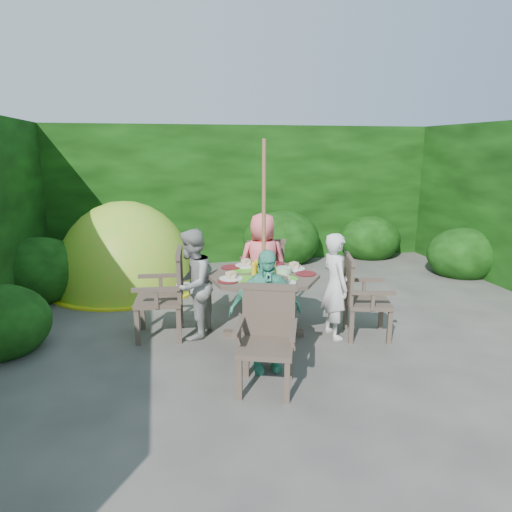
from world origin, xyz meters
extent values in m
plane|color=#44413D|center=(0.00, 0.00, 0.00)|extent=(60.00, 60.00, 0.00)
cube|color=black|center=(0.00, 4.00, 1.25)|extent=(9.00, 1.00, 2.50)
cylinder|color=#3D3128|center=(-0.53, 0.00, 0.35)|extent=(0.12, 0.12, 0.69)
cube|color=#3D3128|center=(-0.53, 0.00, 0.03)|extent=(0.92, 0.29, 0.06)
cube|color=#3D3128|center=(-0.53, 0.00, 0.03)|extent=(0.29, 0.92, 0.06)
cylinder|color=#3D3128|center=(-0.53, 0.00, 0.71)|extent=(1.50, 1.50, 0.04)
cylinder|color=#4AB91F|center=(-0.78, -0.13, 0.74)|extent=(0.29, 0.29, 0.00)
cylinder|color=#4AB91F|center=(-0.35, -0.23, 0.74)|extent=(0.29, 0.29, 0.00)
cylinder|color=#4AB91F|center=(-0.71, 0.23, 0.74)|extent=(0.29, 0.29, 0.00)
cylinder|color=#4AB91F|center=(-0.27, 0.13, 0.74)|extent=(0.29, 0.29, 0.00)
cylinder|color=#4AB91F|center=(-0.53, 0.00, 0.74)|extent=(0.29, 0.29, 0.00)
cylinder|color=white|center=(-0.14, 0.12, 0.74)|extent=(0.25, 0.25, 0.01)
cylinder|color=white|center=(-0.65, 0.39, 0.74)|extent=(0.25, 0.25, 0.01)
cylinder|color=white|center=(-0.91, -0.12, 0.74)|extent=(0.25, 0.25, 0.01)
cylinder|color=white|center=(-0.40, -0.39, 0.74)|extent=(0.25, 0.25, 0.01)
cylinder|color=red|center=(-0.07, -0.10, 0.74)|extent=(0.22, 0.22, 0.01)
cylinder|color=red|center=(-0.29, 0.41, 0.74)|extent=(0.22, 0.22, 0.01)
cylinder|color=red|center=(-0.84, 0.35, 0.74)|extent=(0.22, 0.22, 0.01)
cylinder|color=red|center=(-0.96, -0.19, 0.74)|extent=(0.22, 0.22, 0.01)
cylinder|color=red|center=(-0.48, -0.47, 0.74)|extent=(0.22, 0.22, 0.01)
cylinder|color=green|center=(-0.30, 0.00, 0.77)|extent=(0.18, 0.18, 0.06)
cylinder|color=brown|center=(-0.53, 0.00, 1.10)|extent=(0.05, 0.05, 2.20)
cube|color=#3D3128|center=(0.63, -0.25, 0.41)|extent=(0.58, 0.59, 0.05)
cube|color=#3D3128|center=(0.78, -0.50, 0.20)|extent=(0.06, 0.06, 0.40)
cube|color=#3D3128|center=(0.88, -0.10, 0.20)|extent=(0.06, 0.06, 0.40)
cube|color=#3D3128|center=(0.37, -0.40, 0.20)|extent=(0.06, 0.06, 0.40)
cube|color=#3D3128|center=(0.48, 0.00, 0.20)|extent=(0.06, 0.06, 0.40)
cube|color=#3D3128|center=(0.41, -0.19, 0.66)|extent=(0.16, 0.48, 0.47)
cube|color=#3D3128|center=(0.57, -0.49, 0.59)|extent=(0.47, 0.16, 0.04)
cube|color=#3D3128|center=(0.69, -0.01, 0.59)|extent=(0.47, 0.16, 0.04)
cube|color=#3D3128|center=(-1.68, 0.25, 0.44)|extent=(0.56, 0.58, 0.05)
cube|color=#3D3128|center=(-1.88, 0.49, 0.21)|extent=(0.06, 0.06, 0.43)
cube|color=#3D3128|center=(-1.93, 0.05, 0.21)|extent=(0.06, 0.06, 0.43)
cube|color=#3D3128|center=(-1.43, 0.45, 0.21)|extent=(0.06, 0.06, 0.43)
cube|color=#3D3128|center=(-1.48, 0.00, 0.21)|extent=(0.06, 0.06, 0.43)
cube|color=#3D3128|center=(-1.44, 0.22, 0.71)|extent=(0.09, 0.53, 0.51)
cube|color=#3D3128|center=(-1.65, 0.51, 0.64)|extent=(0.51, 0.10, 0.04)
cube|color=#3D3128|center=(-1.71, -0.01, 0.64)|extent=(0.51, 0.10, 0.04)
cube|color=#3D3128|center=(-0.28, 1.15, 0.40)|extent=(0.50, 0.48, 0.05)
cube|color=#3D3128|center=(-0.07, 1.36, 0.20)|extent=(0.05, 0.05, 0.39)
cube|color=#3D3128|center=(-0.49, 1.36, 0.20)|extent=(0.05, 0.05, 0.39)
cube|color=#3D3128|center=(-0.07, 0.95, 0.20)|extent=(0.05, 0.05, 0.39)
cube|color=#3D3128|center=(-0.48, 0.94, 0.20)|extent=(0.05, 0.05, 0.39)
cube|color=#3D3128|center=(-0.27, 0.93, 0.66)|extent=(0.49, 0.05, 0.47)
cube|color=#3D3128|center=(-0.03, 1.16, 0.59)|extent=(0.06, 0.47, 0.04)
cube|color=#3D3128|center=(-0.52, 1.15, 0.59)|extent=(0.06, 0.47, 0.04)
cube|color=#3D3128|center=(-0.78, -1.15, 0.40)|extent=(0.61, 0.60, 0.05)
cube|color=#3D3128|center=(-1.04, -1.28, 0.19)|extent=(0.06, 0.06, 0.39)
cube|color=#3D3128|center=(-0.65, -1.41, 0.19)|extent=(0.06, 0.06, 0.39)
cube|color=#3D3128|center=(-0.90, -0.89, 0.19)|extent=(0.06, 0.06, 0.39)
cube|color=#3D3128|center=(-0.52, -1.03, 0.19)|extent=(0.06, 0.06, 0.39)
cube|color=#3D3128|center=(-0.70, -0.94, 0.65)|extent=(0.46, 0.20, 0.46)
cube|color=#3D3128|center=(-1.00, -1.07, 0.58)|extent=(0.20, 0.45, 0.04)
cube|color=#3D3128|center=(-0.55, -1.23, 0.58)|extent=(0.20, 0.45, 0.04)
imported|color=silver|center=(0.26, -0.17, 0.60)|extent=(0.33, 0.47, 1.20)
imported|color=#9FA19B|center=(-1.31, 0.17, 0.62)|extent=(0.67, 0.74, 1.24)
imported|color=#FF6971|center=(-0.36, 0.78, 0.65)|extent=(0.65, 0.43, 1.31)
imported|color=#51BE9D|center=(-0.70, -0.78, 0.60)|extent=(0.70, 0.30, 1.20)
ellipsoid|color=#7ED428|center=(-2.16, 2.33, 0.00)|extent=(2.54, 2.54, 2.65)
ellipsoid|color=black|center=(-2.02, 1.59, 0.00)|extent=(0.81, 0.52, 0.91)
cylinder|color=yellow|center=(-2.16, 2.33, 0.02)|extent=(2.32, 2.32, 0.03)
camera|label=1|loc=(-1.65, -4.76, 2.11)|focal=32.00mm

